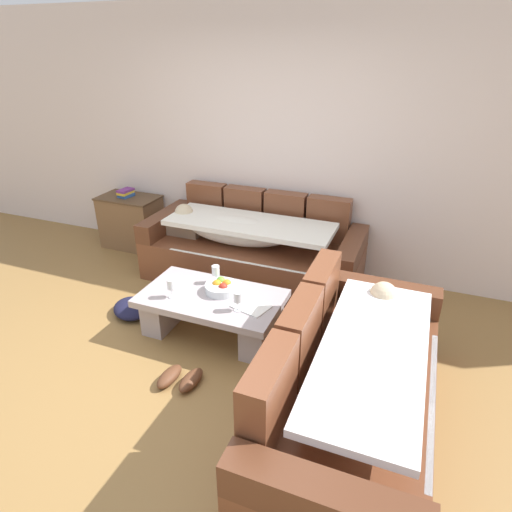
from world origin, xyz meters
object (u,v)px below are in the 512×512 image
(coffee_table, at_px, (212,309))
(fruit_bowl, at_px, (222,287))
(wine_glass_near_right, at_px, (238,298))
(crumpled_garment, at_px, (131,308))
(wine_glass_far_back, at_px, (216,271))
(pair_of_shoes, at_px, (180,378))
(couch_near_window, at_px, (353,386))
(open_magazine, at_px, (251,306))
(couch_along_wall, at_px, (250,249))
(book_stack_on_cabinet, at_px, (126,193))
(wine_glass_near_left, at_px, (171,285))
(side_cabinet, at_px, (132,222))

(coffee_table, distance_m, fruit_bowl, 0.21)
(coffee_table, relative_size, fruit_bowl, 4.29)
(wine_glass_near_right, relative_size, crumpled_garment, 0.42)
(wine_glass_far_back, height_order, pair_of_shoes, wine_glass_far_back)
(couch_near_window, xyz_separation_m, fruit_bowl, (-1.25, 0.69, 0.09))
(open_magazine, bearing_deg, crumpled_garment, -165.18)
(couch_along_wall, xyz_separation_m, coffee_table, (0.08, -1.06, -0.09))
(couch_near_window, relative_size, pair_of_shoes, 6.64)
(fruit_bowl, distance_m, pair_of_shoes, 0.84)
(coffee_table, bearing_deg, wine_glass_near_right, -23.03)
(coffee_table, relative_size, open_magazine, 4.29)
(coffee_table, xyz_separation_m, book_stack_on_cabinet, (-1.79, 1.29, 0.45))
(fruit_bowl, xyz_separation_m, open_magazine, (0.33, -0.14, -0.04))
(couch_along_wall, relative_size, wine_glass_near_right, 13.54)
(wine_glass_near_right, height_order, crumpled_garment, wine_glass_near_right)
(couch_along_wall, distance_m, wine_glass_near_left, 1.23)
(wine_glass_near_left, distance_m, wine_glass_far_back, 0.43)
(pair_of_shoes, bearing_deg, coffee_table, 95.12)
(wine_glass_far_back, distance_m, open_magazine, 0.52)
(fruit_bowl, height_order, pair_of_shoes, fruit_bowl)
(coffee_table, height_order, side_cabinet, side_cabinet)
(wine_glass_far_back, bearing_deg, crumpled_garment, -163.51)
(wine_glass_near_left, distance_m, crumpled_garment, 0.71)
(fruit_bowl, xyz_separation_m, pair_of_shoes, (0.01, -0.76, -0.38))
(coffee_table, xyz_separation_m, wine_glass_near_left, (-0.29, -0.15, 0.26))
(open_magazine, relative_size, crumpled_garment, 0.70)
(wine_glass_near_left, relative_size, wine_glass_far_back, 1.00)
(wine_glass_near_left, height_order, open_magazine, wine_glass_near_left)
(wine_glass_near_left, relative_size, pair_of_shoes, 0.54)
(fruit_bowl, xyz_separation_m, side_cabinet, (-1.81, 1.19, -0.10))
(couch_along_wall, distance_m, wine_glass_far_back, 0.87)
(fruit_bowl, bearing_deg, open_magazine, -22.47)
(couch_along_wall, height_order, crumpled_garment, couch_along_wall)
(wine_glass_near_right, bearing_deg, side_cabinet, 145.53)
(fruit_bowl, distance_m, open_magazine, 0.36)
(coffee_table, bearing_deg, book_stack_on_cabinet, 144.25)
(couch_near_window, relative_size, wine_glass_near_left, 12.27)
(side_cabinet, bearing_deg, couch_along_wall, -7.72)
(wine_glass_near_left, distance_m, open_magazine, 0.69)
(couch_along_wall, bearing_deg, coffee_table, -85.53)
(book_stack_on_cabinet, bearing_deg, fruit_bowl, -33.00)
(side_cabinet, bearing_deg, crumpled_garment, -55.03)
(open_magazine, distance_m, crumpled_garment, 1.27)
(couch_near_window, height_order, wine_glass_far_back, couch_near_window)
(wine_glass_near_left, xyz_separation_m, wine_glass_far_back, (0.23, 0.36, 0.00))
(crumpled_garment, bearing_deg, couch_along_wall, 54.86)
(wine_glass_far_back, xyz_separation_m, book_stack_on_cabinet, (-1.73, 1.08, 0.19))
(pair_of_shoes, bearing_deg, side_cabinet, 133.01)
(fruit_bowl, distance_m, side_cabinet, 2.17)
(couch_along_wall, height_order, pair_of_shoes, couch_along_wall)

